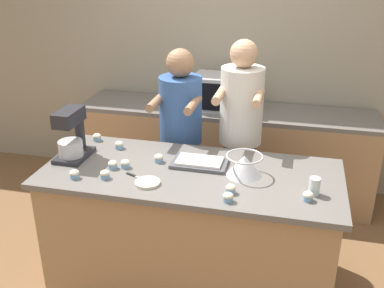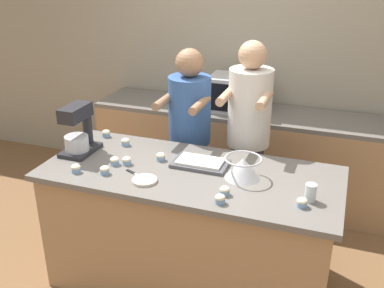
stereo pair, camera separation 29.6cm
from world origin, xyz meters
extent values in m
plane|color=brown|center=(0.00, 0.00, 0.00)|extent=(16.00, 16.00, 0.00)
cube|color=gray|center=(0.00, 1.75, 1.35)|extent=(10.00, 0.06, 2.70)
cube|color=#A87F56|center=(0.00, 0.00, 0.44)|extent=(1.92, 0.81, 0.88)
cube|color=#66605B|center=(0.00, 0.00, 0.90)|extent=(2.00, 0.86, 0.04)
cube|color=#A87F56|center=(0.00, 1.40, 0.43)|extent=(2.80, 0.60, 0.86)
cube|color=#66605B|center=(0.00, 1.40, 0.88)|extent=(2.80, 0.60, 0.04)
cylinder|color=#33384C|center=(-0.24, 0.67, 0.42)|extent=(0.26, 0.26, 0.84)
cylinder|color=#335693|center=(-0.24, 0.67, 1.11)|extent=(0.34, 0.34, 0.54)
sphere|color=#936B4C|center=(-0.24, 0.67, 1.49)|extent=(0.22, 0.22, 0.22)
cylinder|color=#936B4C|center=(-0.39, 0.50, 1.22)|extent=(0.06, 0.34, 0.06)
cylinder|color=#936B4C|center=(-0.10, 0.50, 1.22)|extent=(0.06, 0.34, 0.06)
cylinder|color=#33384C|center=(0.24, 0.67, 0.44)|extent=(0.26, 0.26, 0.88)
cylinder|color=silver|center=(0.24, 0.67, 1.18)|extent=(0.33, 0.33, 0.59)
sphere|color=tan|center=(0.24, 0.67, 1.58)|extent=(0.21, 0.21, 0.21)
cylinder|color=tan|center=(0.10, 0.50, 1.31)|extent=(0.06, 0.34, 0.06)
cylinder|color=tan|center=(0.38, 0.50, 1.31)|extent=(0.06, 0.34, 0.06)
cube|color=#232328|center=(-0.86, 0.02, 0.93)|extent=(0.20, 0.30, 0.03)
cylinder|color=#232328|center=(-0.86, 0.14, 1.06)|extent=(0.07, 0.07, 0.23)
cube|color=#232328|center=(-0.86, 0.01, 1.23)|extent=(0.13, 0.26, 0.10)
cylinder|color=#BCBCC1|center=(-0.86, -0.02, 1.00)|extent=(0.17, 0.17, 0.11)
cone|color=#BCBCC1|center=(0.35, 0.03, 0.99)|extent=(0.24, 0.24, 0.14)
torus|color=#BCBCC1|center=(0.35, 0.03, 1.05)|extent=(0.24, 0.24, 0.01)
cube|color=#4C4C51|center=(0.04, 0.11, 0.93)|extent=(0.38, 0.22, 0.02)
cube|color=white|center=(0.04, 0.11, 0.95)|extent=(0.31, 0.18, 0.02)
cube|color=#B7B7BC|center=(-0.04, 1.40, 1.06)|extent=(0.52, 0.36, 0.32)
cube|color=black|center=(-0.08, 1.22, 1.06)|extent=(0.35, 0.01, 0.25)
cube|color=#2D2D2D|center=(0.15, 1.22, 1.06)|extent=(0.10, 0.01, 0.25)
cylinder|color=silver|center=(0.80, -0.12, 0.97)|extent=(0.07, 0.07, 0.11)
cylinder|color=beige|center=(-0.22, -0.24, 0.93)|extent=(0.16, 0.16, 0.02)
cube|color=#BCBCC1|center=(-0.26, -0.19, 0.92)|extent=(0.14, 0.07, 0.01)
cube|color=black|center=(-0.36, -0.15, 0.92)|extent=(0.08, 0.05, 0.01)
cylinder|color=#759EC6|center=(-0.25, 0.09, 0.93)|extent=(0.06, 0.06, 0.03)
ellipsoid|color=beige|center=(-0.25, 0.09, 0.96)|extent=(0.06, 0.06, 0.04)
cylinder|color=#759EC6|center=(-0.44, -0.05, 0.93)|extent=(0.06, 0.06, 0.03)
ellipsoid|color=beige|center=(-0.44, -0.05, 0.96)|extent=(0.06, 0.06, 0.04)
cylinder|color=#759EC6|center=(-0.51, -0.23, 0.93)|extent=(0.06, 0.06, 0.03)
ellipsoid|color=beige|center=(-0.51, -0.23, 0.96)|extent=(0.06, 0.06, 0.04)
cylinder|color=#759EC6|center=(-0.83, 0.34, 0.93)|extent=(0.06, 0.06, 0.03)
ellipsoid|color=beige|center=(-0.83, 0.34, 0.96)|extent=(0.06, 0.06, 0.04)
cylinder|color=#759EC6|center=(0.31, -0.33, 0.93)|extent=(0.06, 0.06, 0.03)
ellipsoid|color=beige|center=(0.31, -0.33, 0.96)|extent=(0.06, 0.06, 0.04)
cylinder|color=#759EC6|center=(-0.60, 0.24, 0.93)|extent=(0.06, 0.06, 0.03)
ellipsoid|color=beige|center=(-0.60, 0.24, 0.96)|extent=(0.06, 0.06, 0.04)
cylinder|color=#759EC6|center=(-0.52, -0.08, 0.93)|extent=(0.06, 0.06, 0.03)
ellipsoid|color=beige|center=(-0.52, -0.08, 0.96)|extent=(0.06, 0.06, 0.04)
cylinder|color=#759EC6|center=(0.31, -0.23, 0.93)|extent=(0.06, 0.06, 0.03)
ellipsoid|color=beige|center=(0.31, -0.23, 0.96)|extent=(0.06, 0.06, 0.04)
cylinder|color=#759EC6|center=(-0.70, -0.27, 0.93)|extent=(0.06, 0.06, 0.03)
ellipsoid|color=beige|center=(-0.70, -0.27, 0.96)|extent=(0.06, 0.06, 0.04)
cylinder|color=#759EC6|center=(0.76, -0.21, 0.93)|extent=(0.06, 0.06, 0.03)
ellipsoid|color=beige|center=(0.76, -0.21, 0.96)|extent=(0.06, 0.06, 0.04)
camera|label=1|loc=(0.64, -2.60, 2.28)|focal=42.00mm
camera|label=2|loc=(0.92, -2.52, 2.28)|focal=42.00mm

